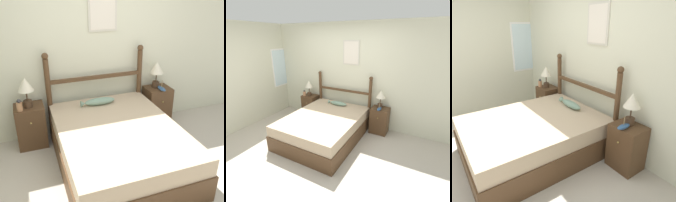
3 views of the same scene
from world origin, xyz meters
The scene contains 12 objects.
ground_plane centered at (0.00, 0.00, 0.00)m, with size 16.00×16.00×0.00m, color #B7AD9E.
wall_back centered at (0.00, 1.73, 1.28)m, with size 6.40×0.08×2.55m.
wall_left centered at (-2.13, 0.03, 1.28)m, with size 0.08×6.40×2.55m.
bed centered at (-0.01, 0.65, 0.28)m, with size 1.51×1.97×0.56m.
headboard centered at (-0.01, 1.59, 0.73)m, with size 1.52×0.09×1.33m.
nightstand_left centered at (-1.03, 1.50, 0.31)m, with size 0.41×0.37×0.63m.
nightstand_right centered at (1.01, 1.50, 0.31)m, with size 0.41×0.37×0.63m.
table_lamp_left centered at (-1.04, 1.47, 0.92)m, with size 0.22×0.22×0.43m.
table_lamp_right centered at (0.98, 1.53, 0.92)m, with size 0.22×0.22×0.43m.
bottle centered at (-1.15, 1.39, 0.70)m, with size 0.08×0.08×0.17m.
model_boat centered at (1.00, 1.38, 0.65)m, with size 0.08×0.21×0.17m.
fish_pillow centered at (-0.06, 1.35, 0.61)m, with size 0.51×0.14×0.10m.
Camera 3 is at (2.37, -0.48, 1.84)m, focal length 32.00 mm.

